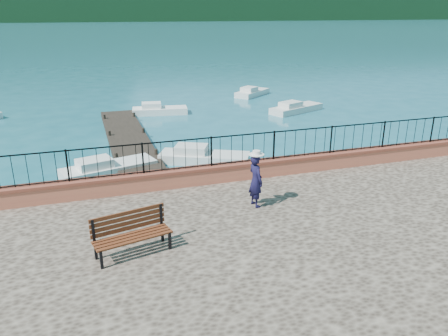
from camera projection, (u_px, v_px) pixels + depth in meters
ground at (263, 272)px, 11.61m from camera, size 2000.00×2000.00×0.00m
parapet at (220, 173)px, 14.41m from camera, size 28.00×0.46×0.58m
railing at (220, 151)px, 14.15m from camera, size 27.00×0.05×0.95m
dock at (131, 147)px, 21.69m from camera, size 2.00×16.00×0.30m
far_forest at (78, 6)px, 276.54m from camera, size 900.00×60.00×18.00m
companion_hill at (251, 16)px, 576.46m from camera, size 448.00×384.00×180.00m
park_bench at (133, 242)px, 10.10m from camera, size 1.88×0.97×1.00m
person at (256, 181)px, 12.44m from camera, size 0.45×0.62×1.55m
hat at (256, 153)px, 12.16m from camera, size 0.44×0.44×0.12m
boat_0 at (109, 165)px, 18.41m from camera, size 4.12×2.30×0.80m
boat_1 at (204, 154)px, 19.85m from camera, size 4.20×2.95×0.80m
boat_2 at (296, 106)px, 29.78m from camera, size 4.26×2.73×0.80m
boat_4 at (160, 108)px, 29.18m from camera, size 3.76×1.81×0.80m
boat_5 at (252, 91)px, 35.47m from camera, size 3.53×3.15×0.80m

